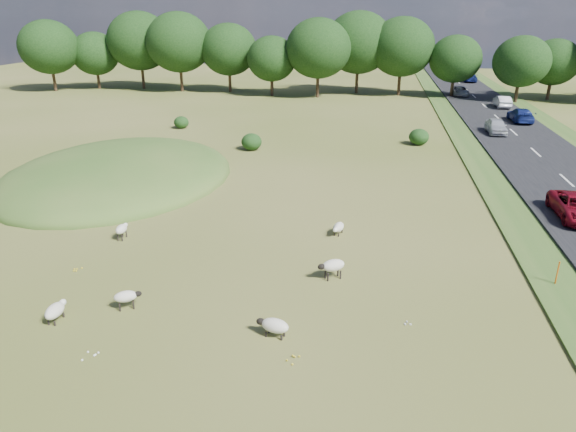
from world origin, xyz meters
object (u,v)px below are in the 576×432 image
(sheep_1, at_px, (274,325))
(car_0, at_px, (521,115))
(marker_post, at_px, (557,274))
(sheep_0, at_px, (338,227))
(sheep_4, at_px, (122,229))
(car_1, at_px, (502,101))
(sheep_5, at_px, (55,310))
(car_2, at_px, (469,77))
(sheep_2, at_px, (332,266))
(car_5, at_px, (496,126))
(car_3, at_px, (460,91))
(sheep_3, at_px, (126,297))

(sheep_1, relative_size, car_0, 0.27)
(marker_post, relative_size, car_0, 0.24)
(sheep_0, bearing_deg, sheep_4, -62.32)
(sheep_0, xyz_separation_m, car_1, (17.17, 42.80, 0.54))
(sheep_5, relative_size, car_2, 0.24)
(sheep_0, xyz_separation_m, sheep_2, (0.13, -5.06, 0.23))
(car_5, bearing_deg, car_3, 90.00)
(marker_post, height_order, sheep_2, marker_post)
(sheep_4, bearing_deg, sheep_1, -128.60)
(car_5, bearing_deg, sheep_1, -112.12)
(sheep_4, bearing_deg, sheep_5, -173.36)
(sheep_2, bearing_deg, car_0, -143.94)
(marker_post, relative_size, car_1, 0.28)
(marker_post, height_order, sheep_4, marker_post)
(sheep_5, bearing_deg, sheep_1, -87.89)
(sheep_3, xyz_separation_m, car_1, (25.06, 51.80, 0.40))
(sheep_4, bearing_deg, sheep_0, -78.94)
(marker_post, xyz_separation_m, car_0, (7.24, 37.53, 0.37))
(marker_post, bearing_deg, car_2, 84.35)
(sheep_5, relative_size, car_1, 0.29)
(car_0, bearing_deg, car_5, 59.70)
(car_5, bearing_deg, sheep_3, -120.59)
(sheep_0, bearing_deg, sheep_5, -29.61)
(sheep_3, xyz_separation_m, sheep_5, (-2.35, -1.30, -0.10))
(car_1, bearing_deg, car_5, 76.51)
(car_1, bearing_deg, car_2, -90.00)
(sheep_1, distance_m, sheep_4, 12.22)
(sheep_0, bearing_deg, car_3, -179.12)
(car_3, xyz_separation_m, car_5, (0.00, -25.27, 0.08))
(sheep_3, height_order, car_3, car_3)
(sheep_0, distance_m, sheep_5, 14.53)
(marker_post, xyz_separation_m, sheep_2, (-9.80, -0.99, 0.06))
(sheep_3, distance_m, car_1, 57.55)
(sheep_3, bearing_deg, sheep_0, 20.68)
(car_1, height_order, car_2, car_2)
(sheep_0, relative_size, car_0, 0.24)
(sheep_1, xyz_separation_m, car_2, (18.78, 79.04, 0.54))
(sheep_4, xyz_separation_m, sheep_5, (1.10, -7.80, -0.10))
(sheep_5, bearing_deg, car_3, -21.26)
(sheep_0, height_order, car_5, car_5)
(sheep_3, relative_size, car_0, 0.23)
(sheep_3, height_order, car_0, car_0)
(marker_post, xyz_separation_m, sheep_3, (-17.82, -4.94, -0.04))
(sheep_1, distance_m, sheep_2, 5.15)
(sheep_4, height_order, car_1, car_1)
(marker_post, height_order, sheep_3, marker_post)
(sheep_1, bearing_deg, sheep_2, -98.10)
(car_0, distance_m, car_5, 7.53)
(car_5, bearing_deg, car_1, 76.51)
(sheep_5, distance_m, car_5, 44.11)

